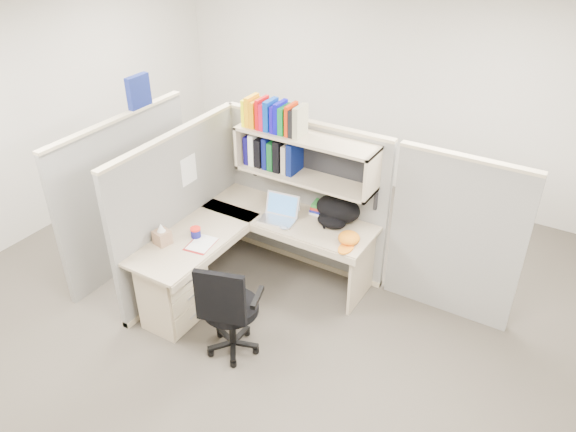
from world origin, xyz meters
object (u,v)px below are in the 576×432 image
Objects in this scene: backpack at (335,211)px; laptop at (278,210)px; desk at (205,272)px; snack_canister at (196,232)px; task_chair at (230,323)px.

laptop is at bearing -175.02° from backpack.
desk is 0.91m from laptop.
desk is 3.93× the size of backpack.
snack_canister is at bearing 146.17° from desk.
task_chair is at bearing -33.35° from desk.
backpack is 1.33m from snack_canister.
task_chair is (0.20, -1.10, -0.50)m from laptop.
task_chair is at bearing -33.45° from snack_canister.
snack_canister is (-1.00, -0.88, -0.08)m from backpack.
backpack is 1.47m from task_chair.
task_chair reaches higher than laptop.
snack_canister is at bearing -160.01° from backpack.
laptop is 0.55m from backpack.
task_chair is (0.70, -0.46, -0.42)m from snack_canister.
snack_canister is at bearing -136.06° from laptop.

